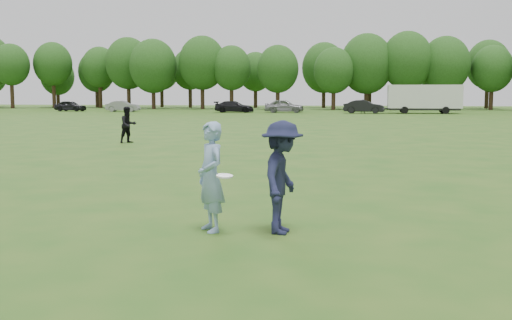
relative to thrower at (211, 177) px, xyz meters
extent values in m
plane|color=#265518|center=(1.04, 0.47, -0.92)|extent=(200.00, 200.00, 0.00)
imported|color=#83A3CB|center=(0.00, 0.00, 0.00)|extent=(0.75, 0.80, 1.84)
imported|color=#1B1E3B|center=(1.19, 0.05, 0.01)|extent=(0.81, 1.27, 1.87)
imported|color=black|center=(-7.99, 16.72, -0.08)|extent=(1.02, 1.03, 1.68)
imported|color=#2A2A2A|center=(3.27, 59.91, -0.13)|extent=(1.52, 0.77, 1.57)
imported|color=black|center=(-33.00, 61.08, -0.24)|extent=(4.12, 2.01, 1.35)
imported|color=gray|center=(-25.78, 60.46, -0.25)|extent=(4.18, 1.85, 1.33)
imported|color=black|center=(-11.73, 59.93, -0.25)|extent=(4.69, 2.00, 1.35)
imported|color=gray|center=(-5.77, 59.86, -0.14)|extent=(4.57, 1.87, 1.55)
imported|color=black|center=(3.37, 59.19, -0.17)|extent=(4.69, 2.05, 1.50)
cylinder|color=white|center=(0.30, -0.32, 0.07)|extent=(0.30, 0.30, 0.07)
cube|color=silver|center=(10.01, 59.94, 0.98)|extent=(8.00, 2.50, 2.60)
cube|color=black|center=(10.01, 59.94, -0.42)|extent=(7.60, 2.30, 0.25)
cylinder|color=black|center=(7.81, 58.69, -0.52)|extent=(0.80, 0.25, 0.80)
cylinder|color=black|center=(7.81, 61.19, -0.52)|extent=(0.80, 0.25, 0.80)
cylinder|color=black|center=(12.21, 58.69, -0.52)|extent=(0.80, 0.25, 0.80)
cylinder|color=black|center=(12.21, 61.19, -0.52)|extent=(0.80, 0.25, 0.80)
cube|color=#333333|center=(5.61, 59.94, -0.37)|extent=(1.20, 0.15, 0.12)
cylinder|color=#332114|center=(-48.31, 73.24, 1.17)|extent=(0.56, 0.56, 4.18)
ellipsoid|color=#1F4216|center=(-48.31, 73.24, 5.56)|extent=(5.42, 5.42, 6.23)
cylinder|color=#332114|center=(-43.43, 76.70, 1.21)|extent=(0.56, 0.56, 4.26)
ellipsoid|color=#1F4216|center=(-43.43, 76.70, 5.80)|extent=(5.79, 5.79, 6.66)
cylinder|color=#332114|center=(-36.55, 78.26, 1.04)|extent=(0.56, 0.56, 3.91)
ellipsoid|color=#1F4216|center=(-36.55, 78.26, 5.32)|extent=(5.47, 5.47, 6.29)
cylinder|color=#332114|center=(-31.25, 76.50, 1.00)|extent=(0.56, 0.56, 3.83)
ellipsoid|color=#1F4216|center=(-31.25, 76.50, 5.78)|extent=(6.75, 6.75, 7.76)
cylinder|color=#332114|center=(-26.35, 73.54, 0.71)|extent=(0.56, 0.56, 3.25)
ellipsoid|color=#1F4216|center=(-26.35, 73.54, 5.21)|extent=(6.76, 6.76, 7.78)
cylinder|color=#332114|center=(-19.19, 73.95, 0.94)|extent=(0.56, 0.56, 3.71)
ellipsoid|color=#1F4216|center=(-19.19, 73.95, 5.63)|extent=(6.68, 6.68, 7.68)
cylinder|color=#332114|center=(-14.86, 73.56, 0.81)|extent=(0.56, 0.56, 3.46)
ellipsoid|color=#1F4216|center=(-14.86, 73.56, 4.87)|extent=(5.49, 5.49, 6.31)
cylinder|color=#332114|center=(-8.28, 73.42, 0.65)|extent=(0.56, 0.56, 3.14)
ellipsoid|color=#1F4216|center=(-8.28, 73.42, 4.68)|extent=(5.78, 5.78, 6.64)
cylinder|color=#332114|center=(-0.57, 73.16, 0.59)|extent=(0.56, 0.56, 3.01)
ellipsoid|color=#1F4216|center=(-0.57, 73.16, 4.42)|extent=(5.46, 5.46, 6.28)
cylinder|color=#332114|center=(3.86, 75.55, 0.69)|extent=(0.56, 0.56, 3.23)
ellipsoid|color=#1F4216|center=(3.86, 75.55, 5.40)|extent=(7.29, 7.29, 8.38)
cylinder|color=#332114|center=(9.28, 75.45, 0.96)|extent=(0.56, 0.56, 3.77)
ellipsoid|color=#1F4216|center=(9.28, 75.45, 5.80)|extent=(6.95, 6.95, 8.00)
cylinder|color=#332114|center=(14.42, 76.03, 0.74)|extent=(0.56, 0.56, 3.33)
ellipsoid|color=#1F4216|center=(14.42, 76.03, 5.26)|extent=(6.71, 6.71, 7.71)
cylinder|color=#332114|center=(20.62, 76.28, 0.69)|extent=(0.56, 0.56, 3.22)
ellipsoid|color=#1F4216|center=(20.62, 76.28, 4.65)|extent=(5.54, 5.54, 6.37)
cylinder|color=#332114|center=(-46.06, 83.00, 0.44)|extent=(0.56, 0.56, 2.73)
ellipsoid|color=#1F4216|center=(-46.06, 83.00, 4.13)|extent=(5.45, 5.45, 6.27)
cylinder|color=#332114|center=(-38.51, 81.41, 0.71)|extent=(0.56, 0.56, 3.25)
ellipsoid|color=#1F4216|center=(-38.51, 81.41, 4.75)|extent=(5.68, 5.68, 6.53)
cylinder|color=#332114|center=(-28.68, 84.40, 0.89)|extent=(0.56, 0.56, 3.62)
ellipsoid|color=#1F4216|center=(-28.68, 84.40, 5.17)|extent=(5.80, 5.80, 6.67)
cylinder|color=#332114|center=(-23.20, 81.86, 0.88)|extent=(0.56, 0.56, 3.61)
ellipsoid|color=#1F4216|center=(-23.20, 81.86, 5.06)|extent=(5.58, 5.58, 6.42)
cylinder|color=#332114|center=(-12.90, 82.40, 0.73)|extent=(0.56, 0.56, 3.29)
ellipsoid|color=#1F4216|center=(-12.90, 82.40, 4.63)|extent=(5.30, 5.30, 6.09)
cylinder|color=#332114|center=(-2.46, 83.87, 0.72)|extent=(0.56, 0.56, 3.28)
ellipsoid|color=#1F4216|center=(-2.46, 83.87, 5.24)|extent=(6.78, 6.78, 7.79)
cylinder|color=#332114|center=(4.49, 82.32, 0.64)|extent=(0.56, 0.56, 3.11)
ellipsoid|color=#1F4216|center=(4.49, 82.32, 4.46)|extent=(5.34, 5.34, 6.14)
cylinder|color=#332114|center=(13.92, 83.73, 0.83)|extent=(0.56, 0.56, 3.50)
ellipsoid|color=#1F4216|center=(13.92, 83.73, 4.63)|extent=(4.82, 4.82, 5.54)
cylinder|color=#332114|center=(21.70, 84.33, 0.98)|extent=(0.56, 0.56, 3.80)
ellipsoid|color=#1F4216|center=(21.70, 84.33, 5.57)|extent=(6.34, 6.34, 7.29)
camera|label=1|loc=(2.35, -9.61, 1.39)|focal=42.00mm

